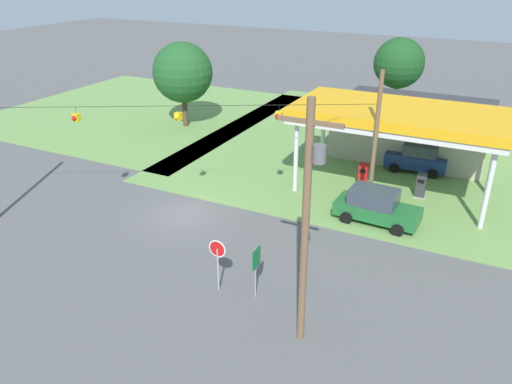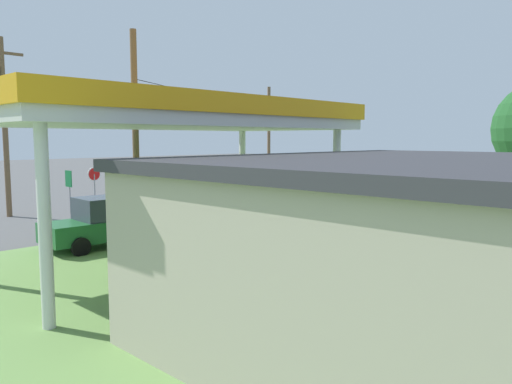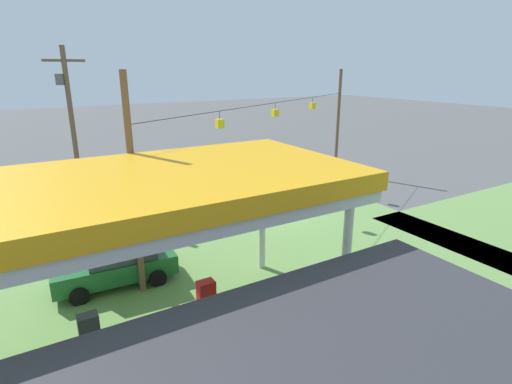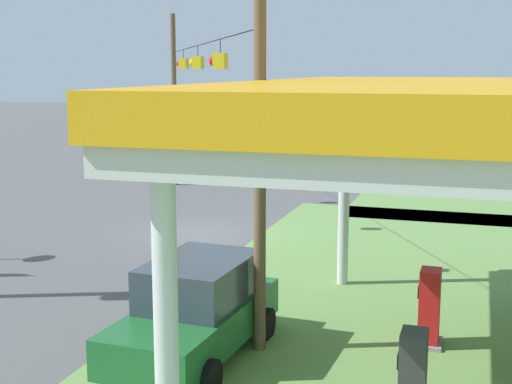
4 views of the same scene
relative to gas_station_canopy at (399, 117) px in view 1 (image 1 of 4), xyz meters
name	(u,v)px [view 1 (image 1 of 4)]	position (x,y,z in m)	size (l,w,h in m)	color
ground_plane	(185,214)	(-9.76, -8.20, -4.85)	(160.00, 160.00, 0.00)	#565656
grass_verge_station_corner	(441,157)	(2.00, 7.88, -4.83)	(36.00, 28.00, 0.04)	#6B934C
grass_verge_opposite_corner	(139,111)	(-25.76, 7.80, -4.83)	(24.00, 24.00, 0.04)	#6B934C
gas_station_canopy	(399,117)	(0.00, 0.00, 0.00)	(12.18, 6.30, 5.35)	silver
gas_station_store	(413,128)	(-0.30, 7.86, -2.98)	(10.72, 8.32, 3.73)	#B2A893
fuel_pump_near	(363,176)	(-1.78, 0.00, -4.08)	(0.71, 0.56, 1.62)	gray
fuel_pump_far	(421,186)	(1.78, 0.00, -4.08)	(0.71, 0.56, 1.62)	gray
car_at_pumps_front	(376,206)	(0.11, -4.27, -3.88)	(4.63, 2.30, 1.92)	#1E602D
car_at_pumps_rear	(418,157)	(0.80, 4.28, -3.84)	(4.06, 2.19, 2.01)	navy
stop_sign_roadside	(217,255)	(-4.41, -13.53, -3.04)	(0.80, 0.08, 2.50)	#99999E
route_sign	(256,263)	(-2.73, -13.22, -3.14)	(0.10, 0.70, 2.40)	gray
utility_pole_main	(307,216)	(-0.05, -14.71, 0.37)	(2.20, 0.44, 9.33)	brown
signal_span_gantry	(180,142)	(-9.76, -8.20, -0.50)	(18.67, 10.24, 8.08)	brown
tree_behind_station	(399,63)	(-3.51, 16.58, 0.04)	(4.43, 4.43, 7.13)	#4C3828
tree_west_verge	(183,73)	(-19.06, 5.80, -0.22)	(5.00, 5.00, 7.14)	#4C3828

